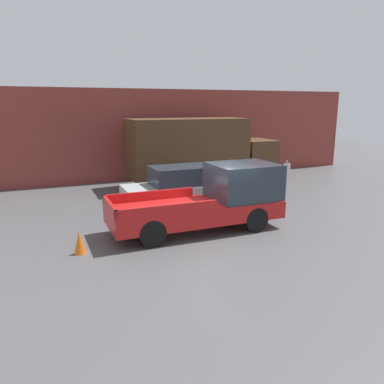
{
  "coord_description": "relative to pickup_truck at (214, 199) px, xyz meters",
  "views": [
    {
      "loc": [
        -5.41,
        -10.92,
        4.13
      ],
      "look_at": [
        -0.33,
        1.17,
        1.08
      ],
      "focal_mm": 35.0,
      "sensor_mm": 36.0,
      "label": 1
    }
  ],
  "objects": [
    {
      "name": "ground_plane",
      "position": [
        -0.06,
        -0.17,
        -1.02
      ],
      "size": [
        60.0,
        60.0,
        0.0
      ],
      "primitive_type": "plane",
      "color": "#4C4C4F"
    },
    {
      "name": "building_wall",
      "position": [
        -0.06,
        9.32,
        1.49
      ],
      "size": [
        28.0,
        0.15,
        5.02
      ],
      "color": "brown",
      "rests_on": "ground"
    },
    {
      "name": "pickup_truck",
      "position": [
        0.0,
        0.0,
        0.0
      ],
      "size": [
        5.79,
        2.08,
        2.17
      ],
      "color": "red",
      "rests_on": "ground"
    },
    {
      "name": "car",
      "position": [
        -0.04,
        3.18,
        -0.18
      ],
      "size": [
        4.6,
        1.87,
        1.67
      ],
      "color": "#B7BABF",
      "rests_on": "ground"
    },
    {
      "name": "delivery_truck",
      "position": [
        2.45,
        6.98,
        0.86
      ],
      "size": [
        8.02,
        2.5,
        3.47
      ],
      "color": "#472D19",
      "rests_on": "ground"
    },
    {
      "name": "parking_sign",
      "position": [
        3.38,
        0.59,
        0.16
      ],
      "size": [
        0.3,
        0.07,
        2.07
      ],
      "color": "gray",
      "rests_on": "ground"
    },
    {
      "name": "traffic_cone",
      "position": [
        -4.54,
        -0.63,
        -0.68
      ],
      "size": [
        0.34,
        0.34,
        0.68
      ],
      "color": "orange",
      "rests_on": "ground"
    }
  ]
}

